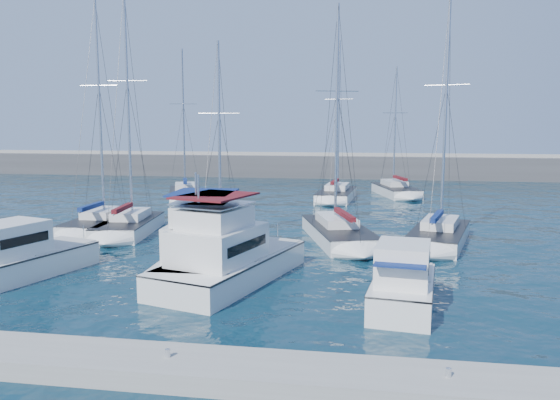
# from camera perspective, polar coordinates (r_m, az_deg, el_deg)

# --- Properties ---
(ground) EXTENTS (220.00, 220.00, 0.00)m
(ground) POSITION_cam_1_polar(r_m,az_deg,el_deg) (27.24, -3.33, -7.90)
(ground) COLOR #06212D
(ground) RESTS_ON ground
(breakwater) EXTENTS (160.00, 6.00, 4.45)m
(breakwater) POSITION_cam_1_polar(r_m,az_deg,el_deg) (78.05, 4.94, 3.20)
(breakwater) COLOR #424244
(breakwater) RESTS_ON ground
(dock) EXTENTS (40.00, 2.20, 0.60)m
(dock) POSITION_cam_1_polar(r_m,az_deg,el_deg) (17.19, -11.62, -16.69)
(dock) COLOR gray
(dock) RESTS_ON ground
(dock_cleat_centre) EXTENTS (0.16, 0.16, 0.25)m
(dock_cleat_centre) POSITION_cam_1_polar(r_m,az_deg,el_deg) (17.02, -11.66, -15.39)
(dock_cleat_centre) COLOR silver
(dock_cleat_centre) RESTS_ON dock
(dock_cleat_near_stbd) EXTENTS (0.16, 0.16, 0.25)m
(dock_cleat_near_stbd) POSITION_cam_1_polar(r_m,az_deg,el_deg) (16.20, 17.19, -16.84)
(dock_cleat_near_stbd) COLOR silver
(dock_cleat_near_stbd) RESTS_ON dock
(motor_yacht_port_outer) EXTENTS (4.83, 7.57, 3.20)m
(motor_yacht_port_outer) POSITION_cam_1_polar(r_m,az_deg,el_deg) (29.58, -25.57, -5.51)
(motor_yacht_port_outer) COLOR white
(motor_yacht_port_outer) RESTS_ON ground
(motor_yacht_port_inner) EXTENTS (4.04, 8.63, 4.69)m
(motor_yacht_port_inner) POSITION_cam_1_polar(r_m,az_deg,el_deg) (27.04, -7.46, -5.59)
(motor_yacht_port_inner) COLOR silver
(motor_yacht_port_inner) RESTS_ON ground
(motor_yacht_stbd_inner) EXTENTS (6.17, 9.90, 4.69)m
(motor_yacht_stbd_inner) POSITION_cam_1_polar(r_m,az_deg,el_deg) (25.87, -5.64, -6.18)
(motor_yacht_stbd_inner) COLOR silver
(motor_yacht_stbd_inner) RESTS_ON ground
(motor_yacht_stbd_outer) EXTENTS (3.11, 5.85, 3.20)m
(motor_yacht_stbd_outer) POSITION_cam_1_polar(r_m,az_deg,el_deg) (22.81, 12.72, -8.77)
(motor_yacht_stbd_outer) COLOR white
(motor_yacht_stbd_outer) RESTS_ON ground
(sailboat_mid_a) EXTENTS (3.34, 7.34, 16.15)m
(sailboat_mid_a) POSITION_cam_1_polar(r_m,az_deg,el_deg) (40.08, -18.25, -2.35)
(sailboat_mid_a) COLOR silver
(sailboat_mid_a) RESTS_ON ground
(sailboat_mid_b) EXTENTS (3.93, 7.78, 16.59)m
(sailboat_mid_b) POSITION_cam_1_polar(r_m,az_deg,el_deg) (38.76, -15.47, -2.58)
(sailboat_mid_b) COLOR white
(sailboat_mid_b) RESTS_ON ground
(sailboat_mid_c) EXTENTS (3.32, 7.71, 12.88)m
(sailboat_mid_c) POSITION_cam_1_polar(r_m,az_deg,el_deg) (34.71, -6.47, -3.62)
(sailboat_mid_c) COLOR silver
(sailboat_mid_c) RESTS_ON ground
(sailboat_mid_d) EXTENTS (5.66, 9.58, 15.26)m
(sailboat_mid_d) POSITION_cam_1_polar(r_m,az_deg,el_deg) (35.30, 6.10, -3.41)
(sailboat_mid_d) COLOR white
(sailboat_mid_d) RESTS_ON ground
(sailboat_mid_e) EXTENTS (5.00, 8.72, 15.75)m
(sailboat_mid_e) POSITION_cam_1_polar(r_m,az_deg,el_deg) (35.64, 16.28, -3.54)
(sailboat_mid_e) COLOR silver
(sailboat_mid_e) RESTS_ON ground
(sailboat_back_a) EXTENTS (5.42, 8.27, 15.14)m
(sailboat_back_a) POSITION_cam_1_polar(r_m,az_deg,el_deg) (55.50, -9.86, 0.66)
(sailboat_back_a) COLOR white
(sailboat_back_a) RESTS_ON ground
(sailboat_back_b) EXTENTS (3.81, 8.62, 15.84)m
(sailboat_back_b) POSITION_cam_1_polar(r_m,az_deg,el_deg) (54.44, 5.92, 0.60)
(sailboat_back_b) COLOR white
(sailboat_back_b) RESTS_ON ground
(sailboat_back_c) EXTENTS (5.13, 8.89, 13.76)m
(sailboat_back_c) POSITION_cam_1_polar(r_m,az_deg,el_deg) (58.85, 11.97, 0.99)
(sailboat_back_c) COLOR silver
(sailboat_back_c) RESTS_ON ground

